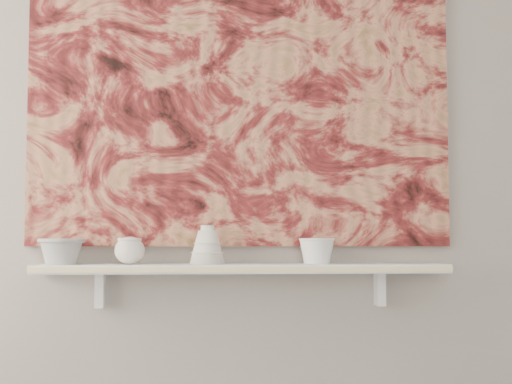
{
  "coord_description": "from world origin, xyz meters",
  "views": [
    {
      "loc": [
        -0.14,
        -0.93,
        1.01
      ],
      "look_at": [
        0.04,
        1.49,
        1.18
      ],
      "focal_mm": 50.0,
      "sensor_mm": 36.0,
      "label": 1
    }
  ],
  "objects": [
    {
      "name": "bowl_grey",
      "position": [
        -0.61,
        1.51,
        0.98
      ],
      "size": [
        0.19,
        0.19,
        0.09
      ],
      "primitive_type": null,
      "rotation": [
        0.0,
        0.0,
        -0.23
      ],
      "color": "gray",
      "rests_on": "shelf"
    },
    {
      "name": "shelf_stripe",
      "position": [
        0.0,
        1.41,
        0.92
      ],
      "size": [
        1.4,
        0.01,
        0.02
      ],
      "primitive_type": "cube",
      "color": "beige",
      "rests_on": "shelf"
    },
    {
      "name": "house_motif",
      "position": [
        0.45,
        1.57,
        1.23
      ],
      "size": [
        0.09,
        0.0,
        0.08
      ],
      "primitive_type": "cube",
      "color": "black",
      "rests_on": "painting"
    },
    {
      "name": "bell_vessel",
      "position": [
        -0.12,
        1.51,
        1.0
      ],
      "size": [
        0.14,
        0.14,
        0.13
      ],
      "primitive_type": null,
      "rotation": [
        0.0,
        0.0,
        0.18
      ],
      "color": "silver",
      "rests_on": "shelf"
    },
    {
      "name": "bracket_left",
      "position": [
        -0.49,
        1.57,
        0.84
      ],
      "size": [
        0.03,
        0.06,
        0.12
      ],
      "primitive_type": "cube",
      "color": "silver",
      "rests_on": "wall_back"
    },
    {
      "name": "wall_back",
      "position": [
        0.0,
        1.6,
        1.35
      ],
      "size": [
        3.6,
        0.0,
        3.6
      ],
      "primitive_type": "plane",
      "rotation": [
        1.57,
        0.0,
        0.0
      ],
      "color": "gray",
      "rests_on": "floor"
    },
    {
      "name": "painting",
      "position": [
        0.0,
        1.59,
        1.54
      ],
      "size": [
        1.5,
        0.02,
        1.1
      ],
      "primitive_type": "cube",
      "color": "maroon",
      "rests_on": "wall_back"
    },
    {
      "name": "shelf",
      "position": [
        0.0,
        1.51,
        0.92
      ],
      "size": [
        1.4,
        0.18,
        0.03
      ],
      "primitive_type": "cube",
      "color": "silver",
      "rests_on": "wall_back"
    },
    {
      "name": "bracket_right",
      "position": [
        0.49,
        1.57,
        0.84
      ],
      "size": [
        0.03,
        0.06,
        0.12
      ],
      "primitive_type": "cube",
      "color": "silver",
      "rests_on": "wall_back"
    },
    {
      "name": "cup_cream",
      "position": [
        -0.38,
        1.51,
        0.98
      ],
      "size": [
        0.12,
        0.12,
        0.09
      ],
      "primitive_type": null,
      "rotation": [
        0.0,
        0.0,
        0.19
      ],
      "color": "white",
      "rests_on": "shelf"
    },
    {
      "name": "bowl_white",
      "position": [
        0.25,
        1.51,
        0.97
      ],
      "size": [
        0.16,
        0.16,
        0.09
      ],
      "primitive_type": null,
      "rotation": [
        0.0,
        0.0,
        -0.39
      ],
      "color": "silver",
      "rests_on": "shelf"
    }
  ]
}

